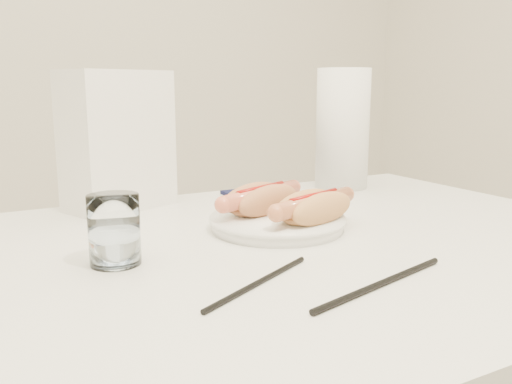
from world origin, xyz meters
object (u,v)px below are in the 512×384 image
table (264,283)px  napkin_box (118,141)px  water_glass (114,230)px  hotdog_right (314,208)px  paper_towel_roll (343,129)px  plate (277,224)px  hotdog_left (261,200)px

table → napkin_box: napkin_box is taller
table → water_glass: bearing=175.8°
table → water_glass: (-0.21, 0.02, 0.11)m
hotdog_right → paper_towel_roll: 0.41m
water_glass → paper_towel_roll: size_ratio=0.35×
hotdog_right → paper_towel_roll: bearing=27.7°
napkin_box → water_glass: bearing=-127.5°
table → napkin_box: bearing=110.1°
water_glass → plate: bearing=9.6°
table → hotdog_right: 0.14m
plate → water_glass: (-0.27, -0.05, 0.04)m
plate → water_glass: size_ratio=2.30×
table → paper_towel_roll: size_ratio=4.51×
plate → napkin_box: napkin_box is taller
plate → hotdog_right: (0.04, -0.05, 0.03)m
water_glass → hotdog_right: bearing=0.0°
napkin_box → plate: bearing=-78.5°
plate → paper_towel_roll: bearing=38.0°
napkin_box → paper_towel_roll: 0.50m
hotdog_right → water_glass: bearing=161.1°
hotdog_right → napkin_box: (-0.22, 0.32, 0.09)m
hotdog_left → hotdog_right: same height
table → plate: bearing=46.6°
hotdog_right → paper_towel_roll: paper_towel_roll is taller
hotdog_left → hotdog_right: (0.05, -0.09, -0.00)m
hotdog_left → paper_towel_roll: size_ratio=0.68×
table → water_glass: 0.24m
table → plate: plate is taller
plate → water_glass: bearing=-170.4°
napkin_box → paper_towel_roll: size_ratio=0.96×
hotdog_right → paper_towel_roll: (0.28, 0.29, 0.09)m
table → napkin_box: (-0.12, 0.34, 0.19)m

